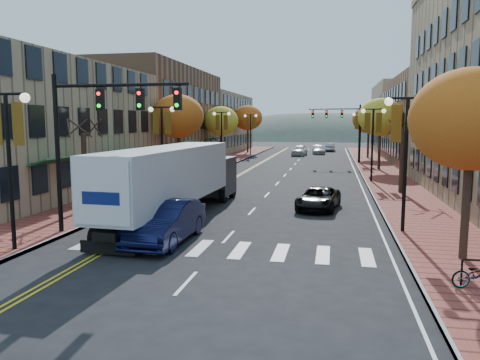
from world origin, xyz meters
The scene contains 32 objects.
ground centered at (0.00, 0.00, 0.00)m, with size 200.00×200.00×0.00m, color black.
sidewalk_left centered at (-9.00, 32.50, 0.07)m, with size 4.00×85.00×0.15m, color brown.
sidewalk_right centered at (9.00, 32.50, 0.07)m, with size 4.00×85.00×0.15m, color brown.
building_left_near centered at (-17.00, 13.00, 4.50)m, with size 12.00×22.00×9.00m, color #9E8966.
building_left_mid centered at (-17.00, 36.00, 5.50)m, with size 12.00×24.00×11.00m, color brown.
building_left_far centered at (-17.00, 61.00, 4.75)m, with size 12.00×26.00×9.50m, color #9E8966.
building_right_mid centered at (18.50, 42.00, 5.00)m, with size 15.00×24.00×10.00m, color brown.
building_right_far centered at (18.50, 64.00, 5.50)m, with size 15.00×20.00×11.00m, color #9E8966.
tree_left_a centered at (-9.00, 8.00, 2.25)m, with size 0.28×0.28×4.20m.
tree_left_b centered at (-9.00, 24.00, 5.45)m, with size 4.48×4.48×7.21m.
tree_left_c centered at (-9.00, 40.00, 5.05)m, with size 4.16×4.16×6.69m.
tree_left_d centered at (-9.00, 58.00, 5.60)m, with size 4.61×4.61×7.42m.
tree_right_a centered at (9.00, 2.00, 5.05)m, with size 4.16×4.16×6.69m.
tree_right_b centered at (9.00, 18.00, 2.25)m, with size 0.28×0.28×4.20m.
tree_right_c centered at (9.00, 34.00, 5.45)m, with size 4.48×4.48×7.21m.
tree_right_d centered at (9.00, 50.00, 5.29)m, with size 4.35×4.35×7.00m.
lamp_left_a centered at (-7.50, 0.00, 4.29)m, with size 1.96×0.36×6.05m.
lamp_left_b centered at (-7.50, 16.00, 4.29)m, with size 1.96×0.36×6.05m.
lamp_left_c centered at (-7.50, 34.00, 4.29)m, with size 1.96×0.36×6.05m.
lamp_left_d centered at (-7.50, 52.00, 4.29)m, with size 1.96×0.36×6.05m.
lamp_right_a centered at (7.50, 6.00, 4.29)m, with size 1.96×0.36×6.05m.
lamp_right_b centered at (7.50, 24.00, 4.29)m, with size 1.96×0.36×6.05m.
lamp_right_c centered at (7.50, 42.00, 4.29)m, with size 1.96×0.36×6.05m.
traffic_mast_near centered at (-5.48, 3.00, 4.92)m, with size 6.10×0.35×7.00m.
traffic_mast_far centered at (5.48, 42.00, 4.92)m, with size 6.10×0.34×7.00m.
semi_truck centered at (-3.42, 7.21, 2.19)m, with size 3.09×15.11×3.75m.
navy_sedan centered at (-2.34, 2.59, 0.87)m, with size 1.84×5.29×1.74m, color black.
black_suv centered at (3.62, 11.36, 0.63)m, with size 2.09×4.53×1.26m, color black.
car_far_white centered at (-0.50, 54.15, 0.80)m, with size 1.89×4.70×1.60m, color silver.
car_far_silver centered at (2.17, 58.11, 0.67)m, with size 1.87×4.60×1.33m, color #B2B2BA.
car_far_oncoming centered at (3.90, 65.64, 0.69)m, with size 1.46×4.20×1.38m, color #ABAAB2.
bicycle centered at (8.64, -1.11, 0.56)m, with size 0.54×1.56×0.82m, color gray.
Camera 1 is at (4.38, -15.40, 4.98)m, focal length 35.00 mm.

